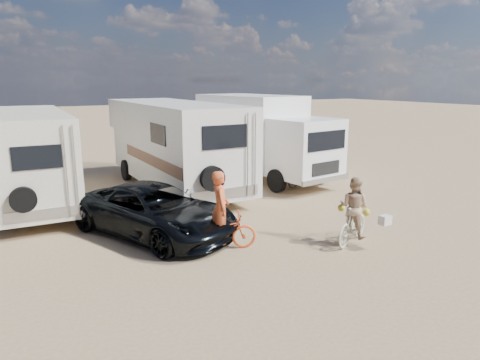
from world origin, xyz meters
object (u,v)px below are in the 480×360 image
box_truck (265,138)px  rv_left (32,159)px  rv_main (174,147)px  cooler (204,204)px  bike_parked (304,176)px  crate (213,200)px  bike_man (221,231)px  rider_woman (353,214)px  dark_suv (155,211)px  rider_man (220,214)px  bike_woman (353,224)px

box_truck → rv_left: bearing=170.0°
rv_left → rv_main: bearing=-0.4°
rv_main → cooler: (-0.32, -3.29, -1.49)m
cooler → bike_parked: bearing=-1.3°
rv_left → crate: size_ratio=15.99×
bike_man → rider_woman: size_ratio=1.13×
crate → dark_suv: bearing=-145.8°
rv_main → rider_man: size_ratio=4.58×
rv_main → bike_woman: rv_main is taller
cooler → crate: cooler is taller
rider_woman → box_truck: bearing=-40.3°
rv_main → box_truck: size_ratio=1.21×
bike_woman → cooler: bike_woman is taller
rv_main → bike_man: size_ratio=4.68×
box_truck → bike_woman: bearing=-113.3°
rv_main → box_truck: box_truck is taller
bike_parked → rider_man: bearing=121.8°
box_truck → cooler: (-4.47, -3.06, -1.59)m
rv_left → box_truck: (9.25, -0.53, 0.19)m
box_truck → cooler: size_ratio=12.48×
rider_woman → crate: size_ratio=3.46×
cooler → crate: bearing=22.9°
bike_man → bike_woman: (3.28, -1.39, 0.04)m
rider_man → cooler: 3.64m
box_truck → rider_woman: 8.22m
bike_woman → cooler: bearing=0.4°
dark_suv → rider_woman: bearing=-59.1°
rv_main → cooler: bearing=-95.0°
bike_woman → bike_parked: bearing=-50.5°
dark_suv → rider_woman: 5.46m
bike_man → rv_main: bearing=9.2°
box_truck → rider_woman: box_truck is taller
dark_suv → rider_man: (1.09, -1.89, 0.23)m
bike_parked → rv_left: bearing=71.7°
box_truck → bike_man: box_truck is taller
crate → rv_main: bearing=95.2°
rider_woman → crate: bearing=-7.0°
rv_main → bike_woman: bearing=-76.7°
rider_woman → rider_man: bearing=43.3°
rv_left → cooler: size_ratio=13.26×
bike_parked → cooler: (-5.06, -1.02, -0.22)m
bike_man → cooler: bearing=2.9°
rv_left → rider_man: size_ratio=4.01×
rv_left → bike_man: (3.65, -6.97, -1.14)m
rv_main → dark_suv: bearing=-117.4°
rv_main → rider_woman: rv_main is taller
rv_main → dark_suv: size_ratio=1.69×
rider_woman → rv_main: bearing=-11.0°
bike_man → bike_parked: (6.19, 4.40, -0.04)m
dark_suv → rider_woman: (4.37, -3.28, 0.11)m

